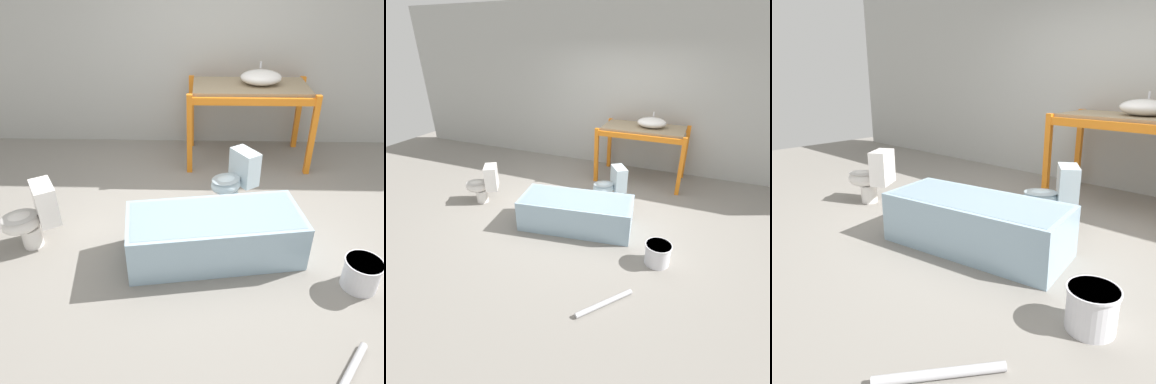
# 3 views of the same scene
# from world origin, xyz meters

# --- Properties ---
(ground_plane) EXTENTS (12.00, 12.00, 0.00)m
(ground_plane) POSITION_xyz_m (0.00, 0.00, 0.00)
(ground_plane) COLOR gray
(warehouse_wall_rear) EXTENTS (10.80, 0.08, 3.20)m
(warehouse_wall_rear) POSITION_xyz_m (0.00, 2.08, 1.60)
(warehouse_wall_rear) COLOR #ADADA8
(warehouse_wall_rear) RESTS_ON ground_plane
(shelving_rack) EXTENTS (1.61, 0.90, 1.04)m
(shelving_rack) POSITION_xyz_m (0.52, 1.46, 0.88)
(shelving_rack) COLOR orange
(shelving_rack) RESTS_ON ground_plane
(sink_basin) EXTENTS (0.52, 0.42, 0.26)m
(sink_basin) POSITION_xyz_m (0.65, 1.48, 1.13)
(sink_basin) COLOR white
(sink_basin) RESTS_ON shelving_rack
(bathtub_main) EXTENTS (1.68, 0.90, 0.45)m
(bathtub_main) POSITION_xyz_m (0.03, -0.59, 0.26)
(bathtub_main) COLOR #99B7CC
(bathtub_main) RESTS_ON ground_plane
(toilet_near) EXTENTS (0.61, 0.55, 0.64)m
(toilet_near) POSITION_xyz_m (0.28, 0.29, 0.33)
(toilet_near) COLOR silver
(toilet_near) RESTS_ON ground_plane
(toilet_far) EXTENTS (0.61, 0.53, 0.64)m
(toilet_far) POSITION_xyz_m (-1.69, -0.48, 0.33)
(toilet_far) COLOR white
(toilet_far) RESTS_ON ground_plane
(bucket_white) EXTENTS (0.32, 0.32, 0.27)m
(bucket_white) POSITION_xyz_m (1.27, -0.97, 0.14)
(bucket_white) COLOR silver
(bucket_white) RESTS_ON ground_plane
(loose_pipe) EXTENTS (0.47, 0.57, 0.05)m
(loose_pipe) POSITION_xyz_m (0.89, -1.86, 0.03)
(loose_pipe) COLOR #B7B7BC
(loose_pipe) RESTS_ON ground_plane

